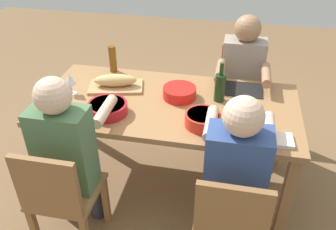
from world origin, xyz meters
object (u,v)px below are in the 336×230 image
(serving_bowl_salad, at_px, (108,108))
(dining_table, at_px, (168,112))
(wine_glass, at_px, (70,80))
(serving_bowl_fruit, at_px, (203,119))
(diner_near_left, at_px, (242,77))
(diner_far_right, at_px, (68,149))
(bread_loaf, at_px, (115,80))
(wine_bottle, at_px, (220,87))
(cutting_board, at_px, (116,87))
(napkin_stack, at_px, (281,140))
(chair_near_left, at_px, (240,89))
(serving_bowl_greens, at_px, (180,92))
(chair_far_left, at_px, (230,223))
(diner_far_left, at_px, (235,171))
(chair_far_right, at_px, (60,196))
(beer_bottle, at_px, (113,59))

(serving_bowl_salad, bearing_deg, dining_table, -149.05)
(wine_glass, bearing_deg, serving_bowl_salad, 150.62)
(serving_bowl_fruit, distance_m, wine_glass, 1.01)
(diner_near_left, height_order, diner_far_right, same)
(bread_loaf, distance_m, wine_bottle, 0.78)
(serving_bowl_salad, xyz_separation_m, cutting_board, (0.06, -0.34, -0.03))
(napkin_stack, bearing_deg, serving_bowl_salad, -4.67)
(dining_table, xyz_separation_m, bread_loaf, (0.43, -0.12, 0.15))
(wine_bottle, relative_size, wine_glass, 1.75)
(diner_far_right, bearing_deg, serving_bowl_salad, -110.49)
(chair_near_left, height_order, diner_far_right, diner_far_right)
(serving_bowl_salad, bearing_deg, serving_bowl_greens, -145.39)
(diner_near_left, bearing_deg, dining_table, 49.17)
(chair_far_left, xyz_separation_m, diner_far_left, (0.00, -0.18, 0.21))
(diner_near_left, bearing_deg, cutting_board, 26.31)
(chair_far_left, xyz_separation_m, napkin_stack, (-0.26, -0.45, 0.27))
(bread_loaf, bearing_deg, wine_bottle, 178.30)
(serving_bowl_fruit, bearing_deg, diner_far_left, 123.37)
(cutting_board, height_order, napkin_stack, napkin_stack)
(diner_far_right, height_order, cutting_board, diner_far_right)
(bread_loaf, bearing_deg, diner_far_right, 83.87)
(wine_glass, height_order, napkin_stack, wine_glass)
(chair_far_right, bearing_deg, dining_table, -123.31)
(wine_bottle, bearing_deg, serving_bowl_greens, 3.76)
(beer_bottle, bearing_deg, bread_loaf, 111.87)
(wine_bottle, bearing_deg, diner_far_left, 102.60)
(serving_bowl_greens, xyz_separation_m, serving_bowl_fruit, (-0.20, 0.31, 0.00))
(chair_near_left, height_order, wine_bottle, wine_bottle)
(serving_bowl_fruit, height_order, serving_bowl_salad, serving_bowl_fruit)
(diner_far_left, distance_m, wine_bottle, 0.72)
(diner_near_left, xyz_separation_m, diner_far_right, (1.01, 1.17, 0.00))
(wine_glass, bearing_deg, diner_near_left, -153.39)
(diner_near_left, height_order, wine_bottle, diner_near_left)
(serving_bowl_greens, xyz_separation_m, beer_bottle, (0.60, -0.30, 0.06))
(chair_far_left, distance_m, chair_far_right, 1.01)
(bread_loaf, xyz_separation_m, wine_bottle, (-0.78, 0.02, 0.04))
(serving_bowl_greens, distance_m, serving_bowl_fruit, 0.37)
(chair_far_right, distance_m, wine_bottle, 1.27)
(chair_far_right, xyz_separation_m, cutting_board, (-0.08, -0.89, 0.27))
(chair_near_left, height_order, chair_far_right, same)
(diner_far_left, height_order, chair_far_right, diner_far_left)
(serving_bowl_greens, bearing_deg, dining_table, 49.65)
(dining_table, distance_m, wine_glass, 0.74)
(cutting_board, bearing_deg, chair_far_right, 85.13)
(chair_near_left, bearing_deg, chair_far_left, 90.00)
(chair_near_left, xyz_separation_m, serving_bowl_greens, (0.44, 0.69, 0.30))
(diner_far_right, relative_size, serving_bowl_salad, 4.51)
(chair_near_left, distance_m, wine_bottle, 0.78)
(dining_table, bearing_deg, bread_loaf, -15.96)
(bread_loaf, bearing_deg, diner_near_left, -153.69)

